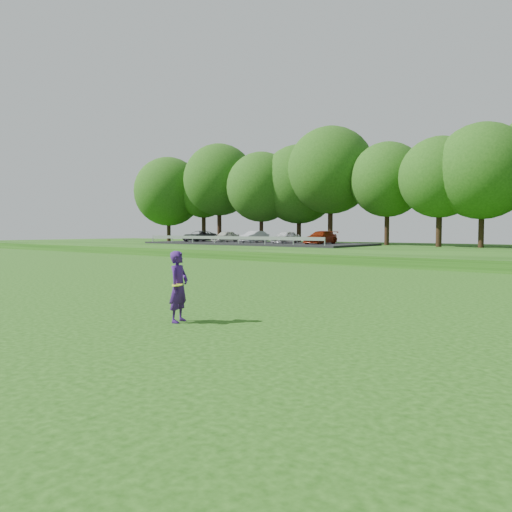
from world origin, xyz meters
The scene contains 5 objects.
ground centered at (0.00, 0.00, 0.00)m, with size 140.00×140.00×0.00m, color #173E0C.
berm centered at (0.00, 34.00, 0.30)m, with size 130.00×30.00×0.60m, color #173E0C.
walking_path centered at (0.00, 20.00, 0.02)m, with size 130.00×1.60×0.04m, color gray.
parking_lot centered at (-24.20, 32.81, 1.03)m, with size 24.00×9.00×1.38m.
woman centered at (0.14, 0.80, 0.81)m, with size 0.55×0.68×1.61m.
Camera 1 is at (8.52, -6.78, 2.08)m, focal length 35.00 mm.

